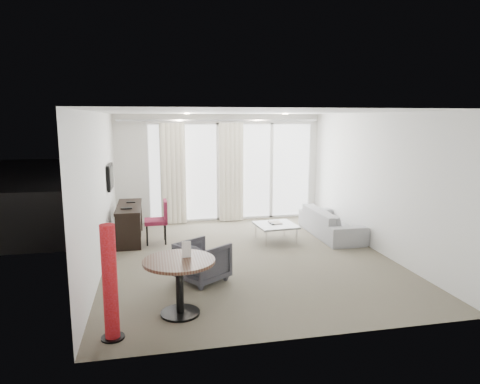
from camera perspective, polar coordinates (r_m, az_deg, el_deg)
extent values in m
cube|color=#5E5747|center=(7.89, 0.90, -8.63)|extent=(5.00, 6.00, 0.00)
cube|color=white|center=(7.49, 0.96, 10.61)|extent=(5.00, 6.00, 0.00)
cube|color=silver|center=(7.45, -18.19, 0.08)|extent=(0.00, 6.00, 2.60)
cube|color=silver|center=(8.49, 17.63, 1.25)|extent=(0.00, 6.00, 2.60)
cube|color=silver|center=(4.76, 8.96, -4.81)|extent=(5.00, 0.00, 2.60)
cylinder|color=#FFE0B2|center=(8.93, -7.10, 10.34)|extent=(0.12, 0.12, 0.02)
cylinder|color=#FFE0B2|center=(9.35, 6.05, 10.33)|extent=(0.12, 0.12, 0.02)
cylinder|color=#B0171D|center=(5.11, -16.95, -11.50)|extent=(0.33, 0.33, 1.34)
imported|color=#35343B|center=(6.71, -5.01, -9.20)|extent=(0.94, 0.94, 0.62)
imported|color=gray|center=(9.42, 12.03, -3.98)|extent=(0.77, 1.97, 0.57)
cube|color=#4D4D50|center=(12.23, -2.38, -2.28)|extent=(5.60, 3.00, 0.12)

